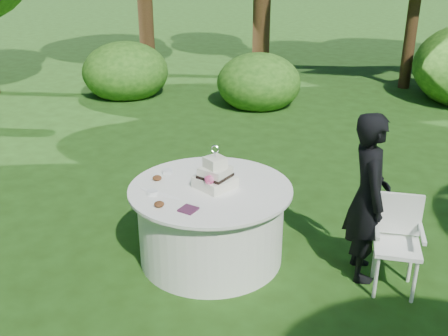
{
  "coord_description": "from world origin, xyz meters",
  "views": [
    {
      "loc": [
        2.43,
        -3.78,
        2.87
      ],
      "look_at": [
        0.15,
        0.0,
        1.0
      ],
      "focal_mm": 42.0,
      "sensor_mm": 36.0,
      "label": 1
    }
  ],
  "objects_px": {
    "guest": "(368,197)",
    "cake": "(215,176)",
    "table": "(211,223)",
    "chair": "(397,236)",
    "napkins": "(188,209)"
  },
  "relations": [
    {
      "from": "guest",
      "to": "cake",
      "type": "height_order",
      "value": "guest"
    },
    {
      "from": "guest",
      "to": "table",
      "type": "relative_size",
      "value": 1.02
    },
    {
      "from": "guest",
      "to": "table",
      "type": "bearing_deg",
      "value": 81.94
    },
    {
      "from": "table",
      "to": "guest",
      "type": "bearing_deg",
      "value": 20.53
    },
    {
      "from": "table",
      "to": "chair",
      "type": "height_order",
      "value": "chair"
    },
    {
      "from": "napkins",
      "to": "cake",
      "type": "distance_m",
      "value": 0.53
    },
    {
      "from": "napkins",
      "to": "table",
      "type": "xyz_separation_m",
      "value": [
        -0.09,
        0.5,
        -0.39
      ]
    },
    {
      "from": "cake",
      "to": "napkins",
      "type": "bearing_deg",
      "value": -84.3
    },
    {
      "from": "napkins",
      "to": "table",
      "type": "bearing_deg",
      "value": 100.25
    },
    {
      "from": "guest",
      "to": "table",
      "type": "height_order",
      "value": "guest"
    },
    {
      "from": "napkins",
      "to": "chair",
      "type": "distance_m",
      "value": 1.86
    },
    {
      "from": "cake",
      "to": "chair",
      "type": "relative_size",
      "value": 0.49
    },
    {
      "from": "cake",
      "to": "guest",
      "type": "bearing_deg",
      "value": 20.21
    },
    {
      "from": "guest",
      "to": "chair",
      "type": "distance_m",
      "value": 0.42
    },
    {
      "from": "table",
      "to": "cake",
      "type": "height_order",
      "value": "cake"
    }
  ]
}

